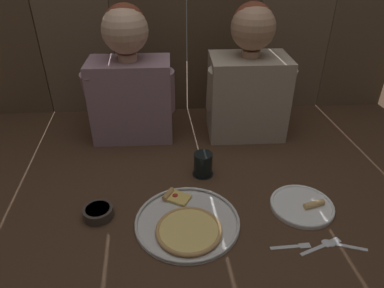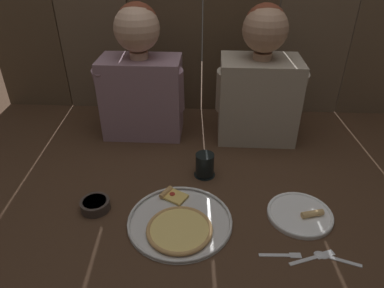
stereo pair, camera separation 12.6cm
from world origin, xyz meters
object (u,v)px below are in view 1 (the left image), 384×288
(pizza_tray, at_px, (188,224))
(drinking_glass, at_px, (203,164))
(dinner_plate, at_px, (302,205))
(diner_right, at_px, (249,79))
(dipping_bowl, at_px, (98,212))
(diner_left, at_px, (130,79))

(pizza_tray, relative_size, drinking_glass, 3.68)
(pizza_tray, distance_m, dinner_plate, 0.42)
(dinner_plate, height_order, diner_right, diner_right)
(drinking_glass, distance_m, dipping_bowl, 0.45)
(pizza_tray, height_order, diner_left, diner_left)
(drinking_glass, distance_m, diner_right, 0.47)
(pizza_tray, height_order, dipping_bowl, dipping_bowl)
(drinking_glass, distance_m, diner_left, 0.51)
(dipping_bowl, relative_size, diner_left, 0.17)
(drinking_glass, relative_size, diner_right, 0.16)
(drinking_glass, height_order, diner_left, diner_left)
(dipping_bowl, relative_size, diner_right, 0.17)
(pizza_tray, relative_size, diner_right, 0.59)
(pizza_tray, bearing_deg, diner_left, 109.91)
(drinking_glass, height_order, diner_right, diner_right)
(dipping_bowl, bearing_deg, dinner_plate, 0.37)
(dinner_plate, distance_m, diner_right, 0.63)
(pizza_tray, relative_size, dinner_plate, 1.58)
(pizza_tray, distance_m, diner_right, 0.75)
(diner_left, bearing_deg, diner_right, -0.02)
(dipping_bowl, distance_m, diner_right, 0.87)
(dipping_bowl, xyz_separation_m, diner_left, (0.08, 0.56, 0.27))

